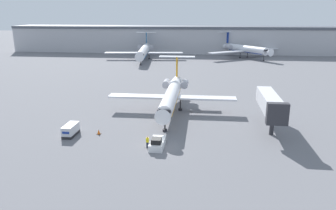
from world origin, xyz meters
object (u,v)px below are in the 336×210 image
at_px(luggage_cart, 71,130).
at_px(airplane_parked_far_right, 245,49).
at_px(airplane_main, 172,94).
at_px(airplane_parked_far_left, 144,51).
at_px(pushback_tug, 157,143).
at_px(worker_near_tug, 147,142).
at_px(traffic_cone_left, 99,132).
at_px(jet_bridge, 270,104).

distance_m(luggage_cart, airplane_parked_far_right, 105.55).
bearing_deg(airplane_parked_far_right, airplane_main, -105.50).
height_order(airplane_main, airplane_parked_far_left, airplane_parked_far_left).
relative_size(luggage_cart, airplane_parked_far_right, 0.12).
distance_m(pushback_tug, worker_near_tug, 1.49).
distance_m(airplane_main, airplane_parked_far_right, 86.15).
relative_size(airplane_main, airplane_parked_far_left, 0.75).
xyz_separation_m(pushback_tug, traffic_cone_left, (-10.30, 4.12, -0.24)).
bearing_deg(jet_bridge, luggage_cart, -167.60).
bearing_deg(airplane_main, traffic_cone_left, -125.77).
bearing_deg(worker_near_tug, luggage_cart, 165.35).
height_order(traffic_cone_left, jet_bridge, jet_bridge).
distance_m(worker_near_tug, jet_bridge, 22.04).
bearing_deg(luggage_cart, pushback_tug, -11.85).
bearing_deg(pushback_tug, traffic_cone_left, 158.21).
bearing_deg(jet_bridge, airplane_main, 154.29).
relative_size(airplane_main, worker_near_tug, 15.85).
bearing_deg(airplane_main, pushback_tug, -90.36).
relative_size(worker_near_tug, traffic_cone_left, 2.21).
distance_m(luggage_cart, traffic_cone_left, 4.45).
bearing_deg(traffic_cone_left, pushback_tug, -21.79).
bearing_deg(airplane_main, worker_near_tug, -94.59).
bearing_deg(traffic_cone_left, worker_near_tug, -26.85).
xyz_separation_m(luggage_cart, traffic_cone_left, (4.29, 1.06, -0.53)).
relative_size(airplane_main, luggage_cart, 7.48).
relative_size(luggage_cart, traffic_cone_left, 4.68).
height_order(luggage_cart, airplane_parked_far_left, airplane_parked_far_left).
bearing_deg(luggage_cart, airplane_parked_far_left, 93.29).
bearing_deg(luggage_cart, airplane_parked_far_right, 69.05).
bearing_deg(traffic_cone_left, airplane_parked_far_left, 96.12).
relative_size(airplane_main, jet_bridge, 2.05).
bearing_deg(airplane_parked_far_right, luggage_cart, -110.95).
height_order(pushback_tug, traffic_cone_left, pushback_tug).
bearing_deg(airplane_parked_far_left, worker_near_tug, -78.76).
height_order(worker_near_tug, airplane_parked_far_right, airplane_parked_far_right).
bearing_deg(airplane_parked_far_left, airplane_main, -74.83).
relative_size(airplane_parked_far_left, airplane_parked_far_right, 1.19).
height_order(airplane_main, airplane_parked_far_right, airplane_parked_far_right).
bearing_deg(airplane_parked_far_right, pushback_tug, -102.83).
bearing_deg(worker_near_tug, airplane_main, 85.41).
height_order(airplane_main, jet_bridge, airplane_main).
relative_size(pushback_tug, traffic_cone_left, 5.60).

